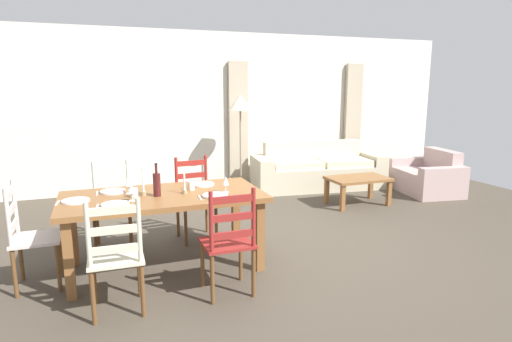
{
  "coord_description": "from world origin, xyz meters",
  "views": [
    {
      "loc": [
        -1.89,
        -4.18,
        1.77
      ],
      "look_at": [
        -0.09,
        0.63,
        0.75
      ],
      "focal_mm": 30.01,
      "sensor_mm": 36.0,
      "label": 1
    }
  ],
  "objects_px": {
    "dining_table": "(164,203)",
    "coffee_cup_secondary": "(134,193)",
    "dining_chair_head_west": "(30,236)",
    "wine_glass_near_left": "(132,189)",
    "wine_bottle": "(157,184)",
    "standing_lamp": "(240,108)",
    "armchair_upholstered": "(429,178)",
    "couch": "(317,171)",
    "dining_chair_near_left": "(116,256)",
    "dining_chair_far_left": "(112,205)",
    "wine_glass_far_left": "(128,182)",
    "wine_glass_near_right": "(226,181)",
    "dining_chair_near_right": "(229,242)",
    "coffee_table": "(358,182)",
    "coffee_cup_primary": "(191,186)",
    "dining_chair_far_right": "(195,198)"
  },
  "relations": [
    {
      "from": "dining_chair_far_right",
      "to": "coffee_cup_secondary",
      "type": "bearing_deg",
      "value": -133.48
    },
    {
      "from": "armchair_upholstered",
      "to": "standing_lamp",
      "type": "distance_m",
      "value": 3.39
    },
    {
      "from": "armchair_upholstered",
      "to": "couch",
      "type": "bearing_deg",
      "value": 148.77
    },
    {
      "from": "dining_table",
      "to": "coffee_cup_secondary",
      "type": "distance_m",
      "value": 0.3
    },
    {
      "from": "coffee_cup_secondary",
      "to": "armchair_upholstered",
      "type": "height_order",
      "value": "coffee_cup_secondary"
    },
    {
      "from": "dining_table",
      "to": "coffee_table",
      "type": "bearing_deg",
      "value": 23.05
    },
    {
      "from": "dining_table",
      "to": "wine_bottle",
      "type": "distance_m",
      "value": 0.22
    },
    {
      "from": "dining_table",
      "to": "wine_bottle",
      "type": "xyz_separation_m",
      "value": [
        -0.06,
        -0.05,
        0.2
      ]
    },
    {
      "from": "wine_glass_near_left",
      "to": "dining_chair_near_left",
      "type": "bearing_deg",
      "value": -107.28
    },
    {
      "from": "dining_chair_head_west",
      "to": "wine_glass_near_left",
      "type": "height_order",
      "value": "dining_chair_head_west"
    },
    {
      "from": "coffee_cup_secondary",
      "to": "couch",
      "type": "xyz_separation_m",
      "value": [
        3.32,
        2.55,
        -0.5
      ]
    },
    {
      "from": "dining_table",
      "to": "dining_chair_far_left",
      "type": "xyz_separation_m",
      "value": [
        -0.45,
        0.77,
        -0.19
      ]
    },
    {
      "from": "dining_table",
      "to": "dining_chair_near_left",
      "type": "bearing_deg",
      "value": -122.91
    },
    {
      "from": "dining_chair_head_west",
      "to": "wine_glass_near_left",
      "type": "xyz_separation_m",
      "value": [
        0.88,
        -0.14,
        0.38
      ]
    },
    {
      "from": "couch",
      "to": "coffee_cup_secondary",
      "type": "bearing_deg",
      "value": -142.4
    },
    {
      "from": "wine_bottle",
      "to": "wine_glass_far_left",
      "type": "bearing_deg",
      "value": 141.72
    },
    {
      "from": "dining_table",
      "to": "standing_lamp",
      "type": "distance_m",
      "value": 3.28
    },
    {
      "from": "dining_chair_far_left",
      "to": "dining_chair_head_west",
      "type": "distance_m",
      "value": 1.06
    },
    {
      "from": "coffee_cup_secondary",
      "to": "armchair_upholstered",
      "type": "distance_m",
      "value": 5.2
    },
    {
      "from": "wine_glass_near_right",
      "to": "dining_chair_far_right",
      "type": "bearing_deg",
      "value": 97.61
    },
    {
      "from": "dining_chair_head_west",
      "to": "coffee_cup_primary",
      "type": "bearing_deg",
      "value": 2.91
    },
    {
      "from": "dining_chair_head_west",
      "to": "standing_lamp",
      "type": "distance_m",
      "value": 4.06
    },
    {
      "from": "wine_bottle",
      "to": "standing_lamp",
      "type": "relative_size",
      "value": 0.19
    },
    {
      "from": "wine_glass_near_left",
      "to": "dining_chair_far_right",
      "type": "bearing_deg",
      "value": 49.61
    },
    {
      "from": "wine_glass_far_left",
      "to": "coffee_table",
      "type": "height_order",
      "value": "wine_glass_far_left"
    },
    {
      "from": "wine_glass_far_left",
      "to": "standing_lamp",
      "type": "relative_size",
      "value": 0.1
    },
    {
      "from": "dining_chair_head_west",
      "to": "coffee_cup_secondary",
      "type": "distance_m",
      "value": 0.96
    },
    {
      "from": "dining_chair_near_left",
      "to": "standing_lamp",
      "type": "height_order",
      "value": "standing_lamp"
    },
    {
      "from": "dining_chair_near_left",
      "to": "coffee_cup_secondary",
      "type": "height_order",
      "value": "dining_chair_near_left"
    },
    {
      "from": "coffee_cup_primary",
      "to": "wine_glass_far_left",
      "type": "bearing_deg",
      "value": 172.73
    },
    {
      "from": "wine_glass_far_left",
      "to": "wine_glass_near_right",
      "type": "bearing_deg",
      "value": -17.72
    },
    {
      "from": "dining_chair_near_right",
      "to": "dining_chair_far_left",
      "type": "bearing_deg",
      "value": 119.93
    },
    {
      "from": "dining_chair_near_left",
      "to": "coffee_table",
      "type": "height_order",
      "value": "dining_chair_near_left"
    },
    {
      "from": "dining_chair_far_right",
      "to": "wine_glass_near_left",
      "type": "distance_m",
      "value": 1.24
    },
    {
      "from": "wine_glass_far_left",
      "to": "armchair_upholstered",
      "type": "height_order",
      "value": "wine_glass_far_left"
    },
    {
      "from": "wine_glass_near_right",
      "to": "standing_lamp",
      "type": "bearing_deg",
      "value": 68.89
    },
    {
      "from": "wine_bottle",
      "to": "dining_chair_near_left",
      "type": "bearing_deg",
      "value": -121.18
    },
    {
      "from": "wine_glass_near_left",
      "to": "wine_bottle",
      "type": "bearing_deg",
      "value": 22.57
    },
    {
      "from": "dining_chair_near_left",
      "to": "wine_glass_near_left",
      "type": "xyz_separation_m",
      "value": [
        0.19,
        0.6,
        0.38
      ]
    },
    {
      "from": "dining_table",
      "to": "couch",
      "type": "bearing_deg",
      "value": 39.69
    },
    {
      "from": "dining_chair_far_left",
      "to": "wine_glass_far_left",
      "type": "relative_size",
      "value": 5.96
    },
    {
      "from": "coffee_cup_secondary",
      "to": "dining_chair_near_left",
      "type": "bearing_deg",
      "value": -106.59
    },
    {
      "from": "dining_chair_near_left",
      "to": "standing_lamp",
      "type": "bearing_deg",
      "value": 57.89
    },
    {
      "from": "dining_chair_near_right",
      "to": "dining_chair_far_left",
      "type": "distance_m",
      "value": 1.76
    },
    {
      "from": "dining_chair_head_west",
      "to": "coffee_cup_primary",
      "type": "relative_size",
      "value": 10.67
    },
    {
      "from": "dining_chair_head_west",
      "to": "wine_glass_far_left",
      "type": "relative_size",
      "value": 5.96
    },
    {
      "from": "dining_chair_far_left",
      "to": "couch",
      "type": "distance_m",
      "value": 3.92
    },
    {
      "from": "dining_chair_far_right",
      "to": "dining_chair_head_west",
      "type": "relative_size",
      "value": 1.0
    },
    {
      "from": "wine_bottle",
      "to": "coffee_table",
      "type": "xyz_separation_m",
      "value": [
        3.15,
        1.36,
        -0.51
      ]
    },
    {
      "from": "wine_glass_near_right",
      "to": "dining_chair_head_west",
      "type": "bearing_deg",
      "value": 175.59
    }
  ]
}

